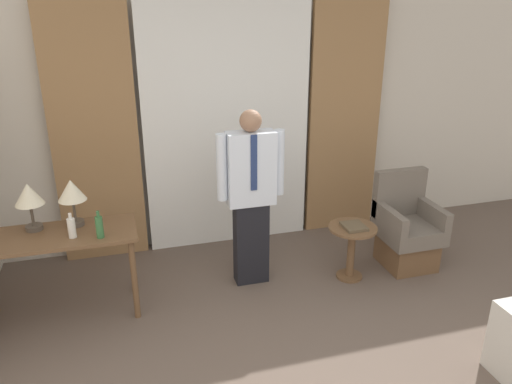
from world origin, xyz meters
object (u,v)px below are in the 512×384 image
at_px(table_lamp_left, 29,197).
at_px(book, 354,226).
at_px(armchair, 406,232).
at_px(bottle_near_edge, 99,227).
at_px(table_lamp_right, 72,193).
at_px(person, 251,193).
at_px(bottle_by_lamp, 72,227).
at_px(desk, 56,247).
at_px(side_table, 352,243).

height_order(table_lamp_left, book, table_lamp_left).
height_order(armchair, book, armchair).
height_order(bottle_near_edge, book, bottle_near_edge).
bearing_deg(table_lamp_right, person, -1.64).
bearing_deg(bottle_near_edge, bottle_by_lamp, 163.27).
bearing_deg(table_lamp_right, bottle_near_edge, -56.36).
relative_size(table_lamp_right, person, 0.24).
bearing_deg(table_lamp_right, bottle_by_lamp, -93.61).
relative_size(desk, side_table, 2.39).
xyz_separation_m(desk, armchair, (3.25, -0.02, -0.29)).
height_order(desk, person, person).
height_order(table_lamp_left, table_lamp_right, same).
bearing_deg(side_table, bottle_near_edge, -179.01).
bearing_deg(side_table, armchair, 8.93).
relative_size(bottle_near_edge, person, 0.14).
bearing_deg(armchair, person, 175.97).
xyz_separation_m(side_table, book, (-0.00, -0.02, 0.19)).
bearing_deg(person, desk, -176.78).
bearing_deg(armchair, bottle_near_edge, -177.20).
relative_size(bottle_by_lamp, side_table, 0.38).
bearing_deg(book, desk, 176.82).
distance_m(bottle_near_edge, person, 1.34).
bearing_deg(desk, person, 3.22).
height_order(table_lamp_right, armchair, table_lamp_right).
height_order(person, book, person).
height_order(desk, table_lamp_left, table_lamp_left).
relative_size(table_lamp_right, side_table, 0.75).
xyz_separation_m(armchair, book, (-0.66, -0.13, 0.20)).
xyz_separation_m(table_lamp_left, side_table, (2.76, -0.26, -0.68)).
xyz_separation_m(table_lamp_right, armchair, (3.09, -0.15, -0.69)).
height_order(table_lamp_right, book, table_lamp_right).
bearing_deg(bottle_near_edge, armchair, 2.80).
bearing_deg(table_lamp_left, side_table, -5.33).
bearing_deg(bottle_near_edge, table_lamp_left, 150.42).
relative_size(desk, table_lamp_right, 3.20).
bearing_deg(table_lamp_left, bottle_near_edge, -29.58).
height_order(table_lamp_left, armchair, table_lamp_left).
height_order(bottle_by_lamp, armchair, bottle_by_lamp).
height_order(table_lamp_left, person, person).
distance_m(bottle_by_lamp, book, 2.46).
bearing_deg(bottle_by_lamp, table_lamp_left, 143.13).
xyz_separation_m(bottle_near_edge, side_table, (2.24, 0.04, -0.49)).
bearing_deg(desk, armchair, -0.31).
xyz_separation_m(armchair, side_table, (-0.65, -0.10, 0.01)).
bearing_deg(side_table, desk, 177.35).
bearing_deg(bottle_near_edge, table_lamp_right, 123.64).
distance_m(armchair, side_table, 0.66).
xyz_separation_m(table_lamp_right, side_table, (2.44, -0.26, -0.68)).
relative_size(table_lamp_left, book, 1.82).
xyz_separation_m(desk, table_lamp_left, (-0.16, 0.14, 0.40)).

